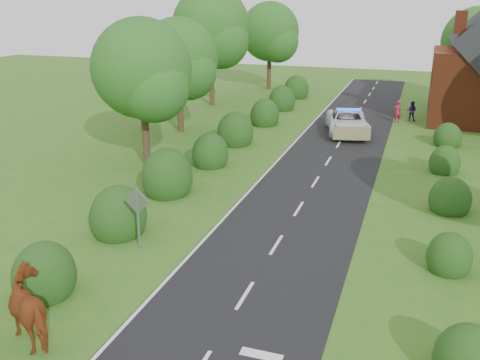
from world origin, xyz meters
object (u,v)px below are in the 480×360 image
(police_van, at_px, (347,122))
(pedestrian_red, at_px, (397,111))
(road_sign, at_px, (137,210))
(cow, at_px, (36,312))
(pedestrian_purple, at_px, (412,111))

(police_van, height_order, pedestrian_red, police_van)
(road_sign, xyz_separation_m, pedestrian_red, (8.26, 26.04, -0.78))
(cow, relative_size, police_van, 0.38)
(road_sign, relative_size, pedestrian_purple, 1.62)
(road_sign, height_order, police_van, road_sign)
(road_sign, distance_m, pedestrian_red, 27.33)
(police_van, xyz_separation_m, pedestrian_purple, (4.21, 5.83, -0.05))
(police_van, bearing_deg, pedestrian_red, 42.92)
(police_van, bearing_deg, road_sign, -116.89)
(police_van, relative_size, pedestrian_red, 3.71)
(road_sign, bearing_deg, pedestrian_red, 72.39)
(pedestrian_purple, bearing_deg, police_van, 63.60)
(pedestrian_purple, bearing_deg, road_sign, 80.51)
(pedestrian_red, bearing_deg, pedestrian_purple, -172.33)
(police_van, bearing_deg, cow, -113.81)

